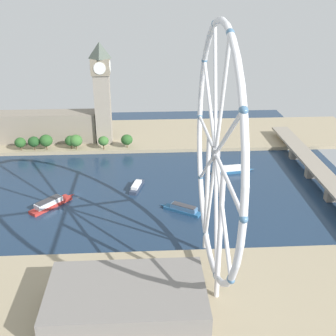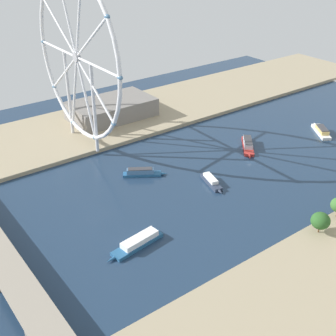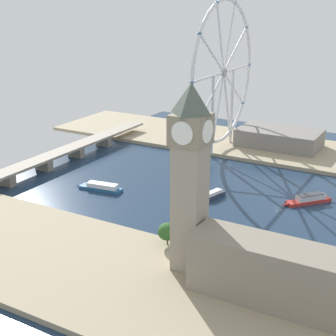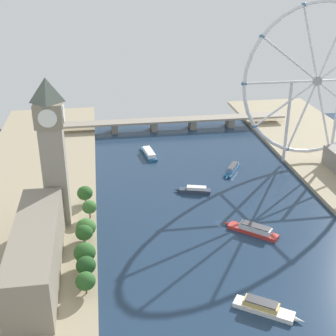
{
  "view_description": "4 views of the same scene",
  "coord_description": "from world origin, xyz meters",
  "views": [
    {
      "loc": [
        276.67,
        49.77,
        142.09
      ],
      "look_at": [
        -1.32,
        65.81,
        18.68
      ],
      "focal_mm": 45.45,
      "sensor_mm": 36.0,
      "label": 1
    },
    {
      "loc": [
        -196.06,
        219.54,
        153.65
      ],
      "look_at": [
        5.32,
        69.56,
        15.37
      ],
      "focal_mm": 48.38,
      "sensor_mm": 36.0,
      "label": 2
    },
    {
      "loc": [
        -294.82,
        -86.88,
        130.02
      ],
      "look_at": [
        12.19,
        88.28,
        8.14
      ],
      "focal_mm": 53.76,
      "sensor_mm": 36.0,
      "label": 3
    },
    {
      "loc": [
        -70.57,
        -244.43,
        151.74
      ],
      "look_at": [
        -23.47,
        63.16,
        11.59
      ],
      "focal_mm": 48.84,
      "sensor_mm": 36.0,
      "label": 4
    }
  ],
  "objects": [
    {
      "name": "riverbank_right",
      "position": [
        122.67,
        0.0,
        1.5
      ],
      "size": [
        90.0,
        520.0,
        3.0
      ],
      "primitive_type": "cube",
      "color": "tan",
      "rests_on": "ground_plane"
    },
    {
      "name": "tour_boat_0",
      "position": [
        -7.3,
        43.1,
        2.0
      ],
      "size": [
        26.53,
        11.15,
        4.85
      ],
      "rotation": [
        0.0,
        0.0,
        2.88
      ],
      "color": "#2D384C",
      "rests_on": "ground_plane"
    },
    {
      "name": "ferris_wheel",
      "position": [
        95.92,
        82.32,
        68.12
      ],
      "size": [
        121.65,
        3.2,
        125.55
      ],
      "color": "silver",
      "rests_on": "riverbank_right"
    },
    {
      "name": "riverside_hall",
      "position": [
        126.29,
        39.98,
        10.52
      ],
      "size": [
        41.98,
        70.54,
        15.04
      ],
      "primitive_type": "cube",
      "color": "gray",
      "rests_on": "riverbank_right"
    },
    {
      "name": "tour_boat_3",
      "position": [
        17.38,
        -15.7,
        2.46
      ],
      "size": [
        30.82,
        27.54,
        5.99
      ],
      "rotation": [
        0.0,
        0.0,
        2.43
      ],
      "color": "#B22D28",
      "rests_on": "ground_plane"
    },
    {
      "name": "tour_boat_2",
      "position": [
        -31.98,
        117.45,
        2.21
      ],
      "size": [
        11.71,
        36.93,
        5.14
      ],
      "rotation": [
        0.0,
        0.0,
        1.7
      ],
      "color": "#235684",
      "rests_on": "ground_plane"
    },
    {
      "name": "tour_boat_4",
      "position": [
        0.24,
        -82.97,
        2.27
      ],
      "size": [
        30.56,
        23.11,
        5.71
      ],
      "rotation": [
        0.0,
        0.0,
        5.68
      ],
      "color": "white",
      "rests_on": "ground_plane"
    },
    {
      "name": "ground_plane",
      "position": [
        0.0,
        0.0,
        0.0
      ],
      "size": [
        415.34,
        415.34,
        0.0
      ],
      "primitive_type": "plane",
      "color": "#1E334C"
    },
    {
      "name": "tour_boat_1",
      "position": [
        29.76,
        73.62,
        2.34
      ],
      "size": [
        19.75,
        27.57,
        5.53
      ],
      "rotation": [
        0.0,
        0.0,
        4.14
      ],
      "color": "#235684",
      "rests_on": "ground_plane"
    }
  ]
}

